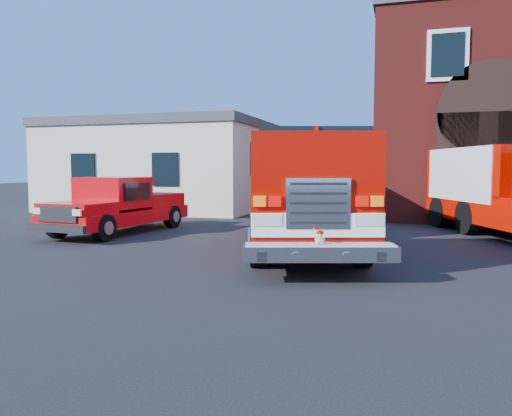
% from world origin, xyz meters
% --- Properties ---
extents(ground, '(100.00, 100.00, 0.00)m').
position_xyz_m(ground, '(0.00, 0.00, 0.00)').
color(ground, black).
rests_on(ground, ground).
extents(side_building, '(10.20, 8.20, 4.35)m').
position_xyz_m(side_building, '(-9.00, 13.00, 2.20)').
color(side_building, beige).
rests_on(side_building, ground).
extents(fire_engine, '(5.10, 9.60, 2.85)m').
position_xyz_m(fire_engine, '(-0.09, 3.01, 1.48)').
color(fire_engine, black).
rests_on(fire_engine, ground).
extents(pickup_truck, '(2.47, 5.56, 1.77)m').
position_xyz_m(pickup_truck, '(-6.01, 3.78, 0.83)').
color(pickup_truck, black).
rests_on(pickup_truck, ground).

